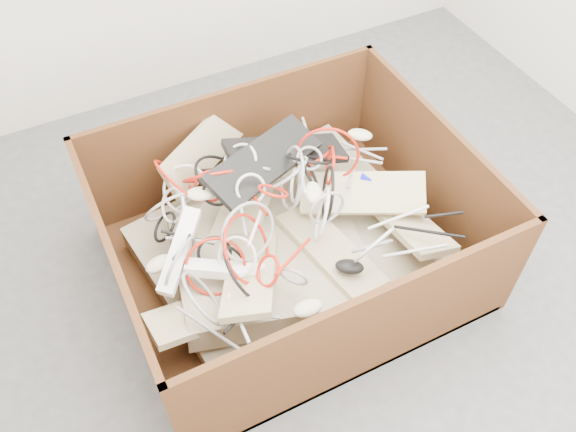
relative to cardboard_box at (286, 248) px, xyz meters
name	(u,v)px	position (x,y,z in m)	size (l,w,h in m)	color
ground	(362,267)	(0.29, -0.14, -0.13)	(3.00, 3.00, 0.00)	#48484A
cardboard_box	(286,248)	(0.00, 0.00, 0.00)	(1.33, 1.11, 0.56)	#3D200F
keyboard_pile	(292,210)	(0.05, 0.05, 0.15)	(1.24, 1.03, 0.39)	tan
mice_scatter	(284,223)	(-0.03, -0.04, 0.22)	(1.08, 0.73, 0.22)	beige
power_strip_left	(179,251)	(-0.41, 0.00, 0.23)	(0.32, 0.06, 0.04)	white
power_strip_right	(224,270)	(-0.30, -0.12, 0.19)	(0.28, 0.05, 0.04)	white
vga_plug	(367,177)	(0.37, 0.04, 0.20)	(0.04, 0.04, 0.02)	#0D12C7
cable_tangle	(257,209)	(-0.10, 0.03, 0.26)	(1.16, 0.88, 0.39)	silver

